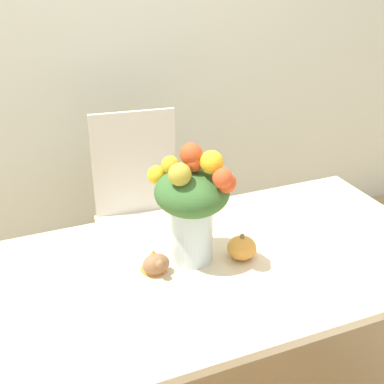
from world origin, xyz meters
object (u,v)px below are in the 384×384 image
Objects in this scene: pumpkin at (242,248)px; turkey_figurine at (155,262)px; flower_vase at (192,204)px; dining_chair_near_window at (141,216)px.

turkey_figurine is (-0.29, 0.04, -0.00)m from pumpkin.
turkey_figurine is at bearing -171.97° from flower_vase.
pumpkin is at bearing -75.27° from dining_chair_near_window.
flower_vase is 0.23m from pumpkin.
flower_vase is 3.46× the size of turkey_figurine.
pumpkin is 0.30m from turkey_figurine.
flower_vase reaches higher than pumpkin.
flower_vase is at bearing -86.34° from dining_chair_near_window.
pumpkin is 0.10× the size of dining_chair_near_window.
dining_chair_near_window is (0.05, 0.75, -0.44)m from flower_vase.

